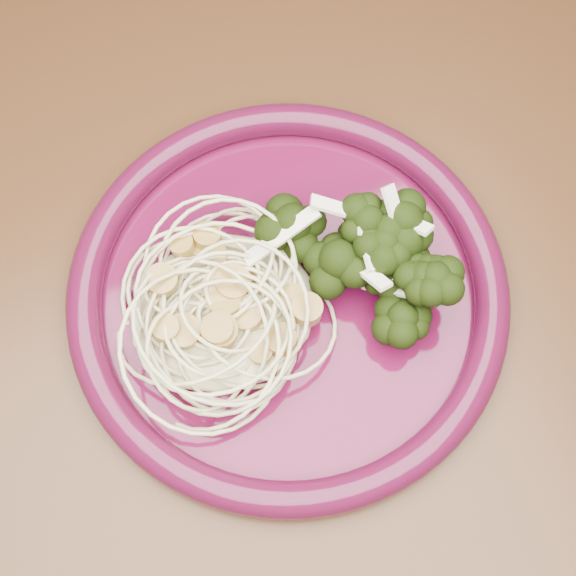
% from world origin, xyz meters
% --- Properties ---
extents(dining_table, '(1.20, 0.80, 0.75)m').
position_xyz_m(dining_table, '(0.00, 0.00, 0.65)').
color(dining_table, '#472814').
rests_on(dining_table, ground).
extents(dinner_plate, '(0.34, 0.34, 0.03)m').
position_xyz_m(dinner_plate, '(-0.03, -0.02, 0.76)').
color(dinner_plate, '#4A0926').
rests_on(dinner_plate, dining_table).
extents(spaghetti_pile, '(0.14, 0.13, 0.03)m').
position_xyz_m(spaghetti_pile, '(-0.08, -0.02, 0.77)').
color(spaghetti_pile, beige).
rests_on(spaghetti_pile, dinner_plate).
extents(scallop_cluster, '(0.13, 0.13, 0.04)m').
position_xyz_m(scallop_cluster, '(-0.08, -0.02, 0.81)').
color(scallop_cluster, '#B48E3E').
rests_on(scallop_cluster, spaghetti_pile).
extents(broccoli_pile, '(0.11, 0.17, 0.05)m').
position_xyz_m(broccoli_pile, '(0.03, -0.03, 0.78)').
color(broccoli_pile, black).
rests_on(broccoli_pile, dinner_plate).
extents(onion_garnish, '(0.08, 0.11, 0.05)m').
position_xyz_m(onion_garnish, '(0.03, -0.03, 0.82)').
color(onion_garnish, white).
rests_on(onion_garnish, broccoli_pile).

